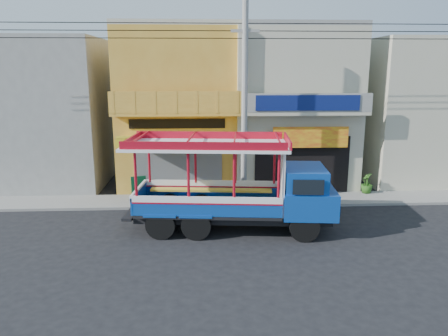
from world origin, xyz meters
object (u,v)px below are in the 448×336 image
utility_pole (248,94)px  songthaew_truck (247,186)px  green_sign (139,189)px  potted_plant_b (306,186)px  potted_plant_a (294,189)px  potted_plant_c (367,183)px

utility_pole → songthaew_truck: size_ratio=3.50×
utility_pole → green_sign: utility_pole is taller
green_sign → potted_plant_b: green_sign is taller
songthaew_truck → potted_plant_b: (3.27, 4.09, -1.16)m
utility_pole → songthaew_truck: utility_pole is taller
potted_plant_a → potted_plant_c: bearing=-37.8°
potted_plant_a → songthaew_truck: bearing=-171.2°
utility_pole → potted_plant_a: size_ratio=32.88×
green_sign → potted_plant_a: green_sign is taller
songthaew_truck → potted_plant_c: 7.80m
songthaew_truck → potted_plant_b: size_ratio=8.50×
potted_plant_b → potted_plant_c: (3.08, 0.31, 0.03)m
utility_pole → potted_plant_c: (6.03, 1.40, -4.42)m
green_sign → potted_plant_b: size_ratio=1.12×
green_sign → potted_plant_b: bearing=0.0°
green_sign → potted_plant_b: 7.94m
potted_plant_a → green_sign: bearing=131.4°
songthaew_truck → green_sign: bearing=138.8°
utility_pole → green_sign: (-4.98, 1.09, -4.47)m
utility_pole → potted_plant_b: 5.45m
green_sign → potted_plant_c: 11.02m
potted_plant_b → songthaew_truck: bearing=81.0°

